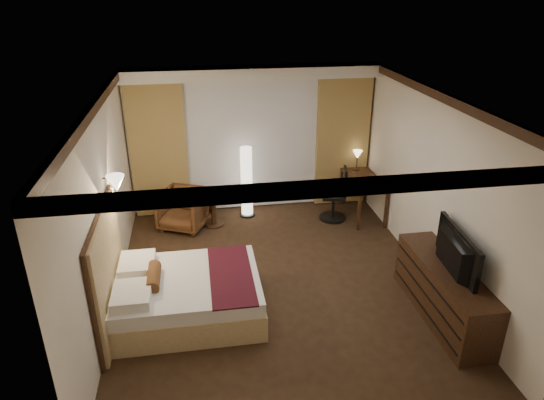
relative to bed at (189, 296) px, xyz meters
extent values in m
cube|color=#2F1E12|center=(1.25, 0.52, -0.27)|extent=(4.50, 5.50, 0.01)
cube|color=white|center=(1.25, 0.52, 2.43)|extent=(4.50, 5.50, 0.01)
cube|color=beige|center=(1.25, 3.27, 1.08)|extent=(4.50, 0.02, 2.70)
cube|color=beige|center=(-1.00, 0.52, 1.08)|extent=(0.02, 5.50, 2.70)
cube|color=beige|center=(3.50, 0.52, 1.08)|extent=(0.02, 5.50, 2.70)
cube|color=white|center=(1.25, 3.02, 2.33)|extent=(4.50, 0.50, 0.20)
cube|color=silver|center=(1.25, 3.19, 0.98)|extent=(2.48, 0.04, 2.45)
cube|color=tan|center=(-0.45, 3.13, 0.98)|extent=(1.00, 0.14, 2.45)
cube|color=tan|center=(2.95, 3.13, 0.98)|extent=(1.00, 0.14, 2.45)
imported|color=#513318|center=(-0.07, 2.51, 0.11)|extent=(0.98, 0.95, 0.77)
imported|color=black|center=(3.22, -0.57, 0.79)|extent=(0.75, 1.19, 0.15)
camera|label=1|loc=(0.24, -5.34, 3.75)|focal=32.00mm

